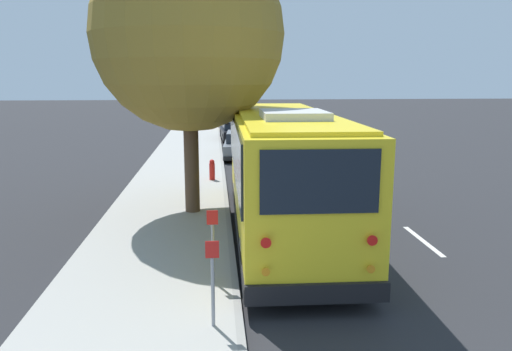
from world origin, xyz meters
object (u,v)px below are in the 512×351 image
object	(u,v)px
shuttle_bus	(283,166)
parked_sedan_tan	(230,123)
sign_post_near	(213,283)
sign_post_far	(213,246)
parked_sedan_black	(234,132)
fire_hydrant	(212,170)
parked_sedan_gray	(241,145)
street_tree	(188,22)

from	to	relation	value
shuttle_bus	parked_sedan_tan	distance (m)	25.99
sign_post_near	sign_post_far	size ratio (longest dim) A/B	0.98
sign_post_far	parked_sedan_tan	bearing A→B (deg)	-2.60
parked_sedan_black	fire_hydrant	bearing A→B (deg)	171.10
parked_sedan_gray	sign_post_far	size ratio (longest dim) A/B	3.25
parked_sedan_tan	shuttle_bus	bearing A→B (deg)	177.63
parked_sedan_gray	parked_sedan_tan	distance (m)	12.82
shuttle_bus	parked_sedan_gray	bearing A→B (deg)	2.72
parked_sedan_black	shuttle_bus	bearing A→B (deg)	178.56
street_tree	sign_post_near	bearing A→B (deg)	-175.16
parked_sedan_black	street_tree	size ratio (longest dim) A/B	0.49
parked_sedan_gray	fire_hydrant	world-z (taller)	parked_sedan_gray
parked_sedan_tan	fire_hydrant	xyz separation A→B (m)	(-19.40, 1.38, -0.06)
parked_sedan_gray	sign_post_far	world-z (taller)	sign_post_far
shuttle_bus	parked_sedan_black	size ratio (longest dim) A/B	2.34
sign_post_near	sign_post_far	xyz separation A→B (m)	(1.75, -0.00, 0.01)
street_tree	sign_post_near	distance (m)	8.77
parked_sedan_tan	fire_hydrant	world-z (taller)	parked_sedan_tan
street_tree	sign_post_far	xyz separation A→B (m)	(-5.57, -0.62, -4.77)
shuttle_bus	sign_post_near	distance (m)	5.63
parked_sedan_black	sign_post_near	distance (m)	25.20
parked_sedan_black	fire_hydrant	xyz separation A→B (m)	(-13.38, 1.42, -0.03)
shuttle_bus	fire_hydrant	world-z (taller)	shuttle_bus
sign_post_far	fire_hydrant	bearing A→B (deg)	0.22
parked_sedan_black	street_tree	world-z (taller)	street_tree
parked_sedan_black	street_tree	distance (m)	18.66
street_tree	sign_post_far	size ratio (longest dim) A/B	5.94
shuttle_bus	sign_post_far	xyz separation A→B (m)	(-3.48, 1.87, -0.92)
parked_sedan_black	parked_sedan_tan	distance (m)	6.03
shuttle_bus	sign_post_far	distance (m)	4.05
sign_post_near	parked_sedan_black	bearing A→B (deg)	-3.15
street_tree	sign_post_far	distance (m)	7.36
parked_sedan_tan	sign_post_far	xyz separation A→B (m)	(-29.43, 1.34, 0.29)
sign_post_near	fire_hydrant	world-z (taller)	sign_post_near
shuttle_bus	fire_hydrant	distance (m)	6.94
parked_sedan_black	sign_post_near	bearing A→B (deg)	174.02
street_tree	shuttle_bus	bearing A→B (deg)	-130.07
parked_sedan_tan	sign_post_far	size ratio (longest dim) A/B	3.08
parked_sedan_gray	shuttle_bus	bearing A→B (deg)	-173.98
parked_sedan_tan	street_tree	bearing A→B (deg)	171.78
parked_sedan_gray	parked_sedan_tan	xyz separation A→B (m)	(12.82, 0.11, -0.01)
shuttle_bus	sign_post_near	bearing A→B (deg)	161.26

